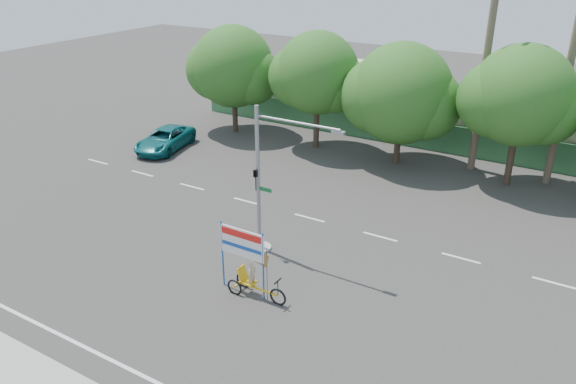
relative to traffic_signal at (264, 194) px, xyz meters
The scene contains 12 objects.
ground 5.40m from the traffic_signal, 61.13° to the right, with size 120.00×120.00×0.00m, color #33302D.
fence 17.76m from the traffic_signal, 82.85° to the left, with size 38.00×0.08×2.00m, color #336B3D.
building_left 23.38m from the traffic_signal, 109.52° to the left, with size 12.00×8.00×4.00m, color beige.
building_right 24.29m from the traffic_signal, 65.15° to the left, with size 14.00×8.00×3.60m, color beige.
tree_far_left 18.45m from the traffic_signal, 130.22° to the left, with size 7.14×6.00×7.96m.
tree_left 14.99m from the traffic_signal, 109.08° to the left, with size 6.66×5.60×8.07m.
tree_center 14.15m from the traffic_signal, 85.33° to the left, with size 7.62×6.40×7.85m.
tree_right 16.38m from the traffic_signal, 59.83° to the left, with size 6.90×5.80×8.36m.
palm_short 17.56m from the traffic_signal, 69.84° to the left, with size 3.73×3.79×14.45m.
traffic_signal is the anchor object (origin of this frame).
trike_billboard 4.00m from the traffic_signal, 67.04° to the right, with size 3.15×0.72×3.09m.
pickup_truck 16.05m from the traffic_signal, 149.02° to the left, with size 2.44×5.28×1.47m, color #0E5E62.
Camera 1 is at (10.62, -15.29, 13.45)m, focal length 35.00 mm.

